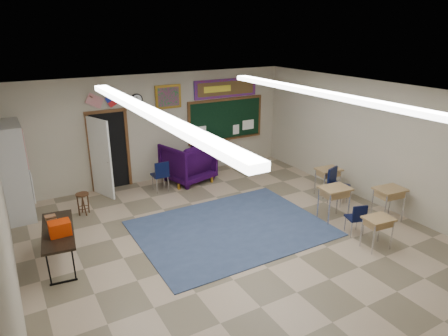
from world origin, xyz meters
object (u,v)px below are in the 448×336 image
student_desk_front_left (334,202)px  student_desk_front_right (328,180)px  wingback_armchair (188,162)px  wooden_stool (83,204)px  folding_table (60,244)px

student_desk_front_left → student_desk_front_right: (0.89, 1.12, -0.03)m
wingback_armchair → student_desk_front_right: size_ratio=1.69×
student_desk_front_right → wooden_stool: bearing=165.8°
student_desk_front_right → wooden_stool: (-5.77, 2.01, -0.14)m
wingback_armchair → folding_table: wingback_armchair is taller
student_desk_front_right → student_desk_front_left: bearing=-123.5°
student_desk_front_left → wooden_stool: student_desk_front_left is taller
folding_table → wooden_stool: folding_table is taller
student_desk_front_left → folding_table: folding_table is taller
student_desk_front_right → wooden_stool: student_desk_front_right is taller
wingback_armchair → folding_table: bearing=19.3°
folding_table → wooden_stool: size_ratio=3.21×
wingback_armchair → folding_table: size_ratio=0.73×
student_desk_front_right → folding_table: size_ratio=0.43×
wingback_armchair → student_desk_front_left: bearing=99.8°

